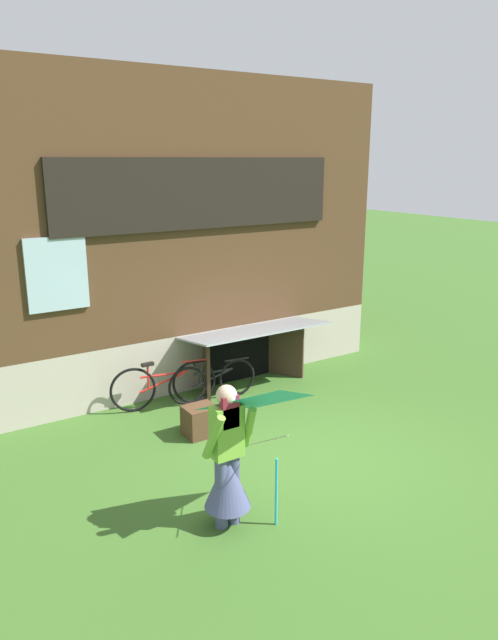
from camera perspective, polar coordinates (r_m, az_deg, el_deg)
ground_plane at (r=8.45m, az=5.88°, el=-12.77°), size 60.00×60.00×0.00m
log_house at (r=12.28m, az=-10.16°, el=9.01°), size 7.49×6.10×5.34m
person at (r=6.65m, az=-2.10°, el=-14.09°), size 0.61×0.53×1.67m
kite at (r=6.02m, az=2.97°, el=-10.89°), size 1.21×1.30×1.58m
bicycle_black at (r=10.03m, az=-3.55°, el=-5.87°), size 1.56×0.25×0.72m
bicycle_red at (r=9.82m, az=-8.23°, el=-6.23°), size 1.74×0.41×0.80m
wooden_crate at (r=8.88m, az=-4.73°, el=-9.67°), size 0.47×0.40×0.45m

